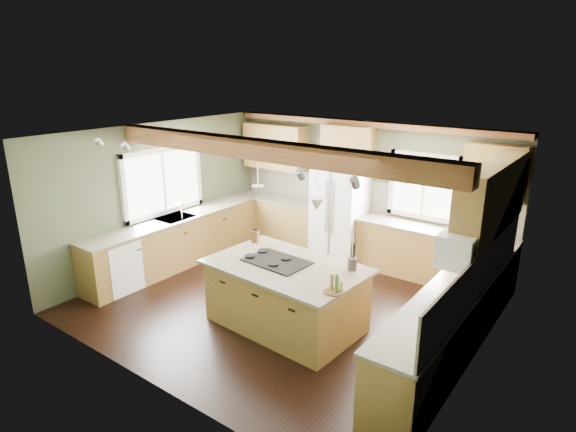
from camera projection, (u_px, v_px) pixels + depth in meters
The scene contains 37 objects.
floor at pixel (285, 303), 7.48m from camera, with size 5.60×5.60×0.00m, color black.
ceiling at pixel (284, 136), 6.70m from camera, with size 5.60×5.60×0.00m, color silver.
wall_back at pixel (364, 190), 9.01m from camera, with size 5.60×5.60×0.00m, color #4E563D.
wall_left at pixel (161, 195), 8.68m from camera, with size 5.00×5.00×0.00m, color #4E563D.
wall_right at pixel (480, 270), 5.51m from camera, with size 5.00×5.00×0.00m, color #4E563D.
ceiling_beam at pixel (262, 150), 6.36m from camera, with size 5.55×0.26×0.26m, color #4E2A16.
soffit_trim at pixel (365, 124), 8.56m from camera, with size 5.55×0.20×0.10m, color #4E2A16.
backsplash_back at pixel (364, 195), 9.03m from camera, with size 5.58×0.03×0.58m, color brown.
backsplash_right at pixel (479, 275), 5.58m from camera, with size 0.03×3.70×0.58m, color brown.
base_cab_back_left at pixel (279, 220), 10.05m from camera, with size 2.02×0.60×0.88m, color brown.
counter_back_left at pixel (279, 199), 9.92m from camera, with size 2.06×0.64×0.04m, color #484135.
base_cab_back_right at pixel (432, 255), 8.20m from camera, with size 2.62×0.60×0.88m, color brown.
counter_back_right at pixel (434, 230), 8.06m from camera, with size 2.66×0.64×0.04m, color #484135.
base_cab_left at pixel (177, 242), 8.81m from camera, with size 0.60×3.70×0.88m, color brown.
counter_left at pixel (176, 218), 8.67m from camera, with size 0.64×3.74×0.04m, color #484135.
base_cab_right at pixel (448, 326), 5.97m from camera, with size 0.60×3.70×0.88m, color brown.
counter_right at pixel (452, 293), 5.84m from camera, with size 0.64×3.74×0.04m, color #484135.
upper_cab_back_left at pixel (275, 147), 9.81m from camera, with size 1.40×0.35×0.90m, color brown.
upper_cab_over_fridge at pixel (347, 145), 8.79m from camera, with size 0.96×0.35×0.70m, color brown.
upper_cab_right at pixel (492, 196), 6.10m from camera, with size 0.35×2.20×0.90m, color brown.
upper_cab_back_corner at pixel (495, 173), 7.38m from camera, with size 0.90×0.35×0.90m, color brown.
window_left at pixel (163, 181), 8.63m from camera, with size 0.04×1.60×1.05m, color white.
window_back at pixel (424, 186), 8.27m from camera, with size 1.10×0.04×1.00m, color white.
sink at pixel (175, 218), 8.67m from camera, with size 0.50×0.65×0.03m, color #262628.
faucet at pixel (182, 212), 8.52m from camera, with size 0.02×0.02×0.28m, color #B2B2B7.
dishwasher at pixel (116, 266), 7.81m from camera, with size 0.60×0.60×0.84m, color white.
oven at pixel (405, 379), 4.99m from camera, with size 0.60×0.72×0.84m, color white.
microwave at pixel (462, 247), 5.52m from camera, with size 0.40×0.70×0.38m, color white.
pendant_left at pixel (258, 191), 6.61m from camera, with size 0.18×0.18×0.16m, color #B2B2B7.
pendant_right at pixel (317, 204), 6.00m from camera, with size 0.18×0.18×0.16m, color #B2B2B7.
refrigerator at pixel (340, 212), 9.01m from camera, with size 0.90×0.74×1.80m, color white.
island at pixel (286, 297), 6.74m from camera, with size 2.01×1.23×0.88m, color olive.
island_top at pixel (286, 266), 6.60m from camera, with size 2.15×1.36×0.04m, color #484135.
cooktop at pixel (277, 261), 6.69m from camera, with size 0.87×0.58×0.02m, color black.
knife_block at pixel (255, 237), 7.42m from camera, with size 0.11×0.08×0.18m, color brown.
utensil_crock at pixel (352, 264), 6.42m from camera, with size 0.13×0.13×0.17m, color #483F3A.
bottle_tray at pixel (334, 283), 5.78m from camera, with size 0.26×0.26×0.24m, color brown, non-canonical shape.
Camera 1 is at (4.04, -5.39, 3.54)m, focal length 30.00 mm.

